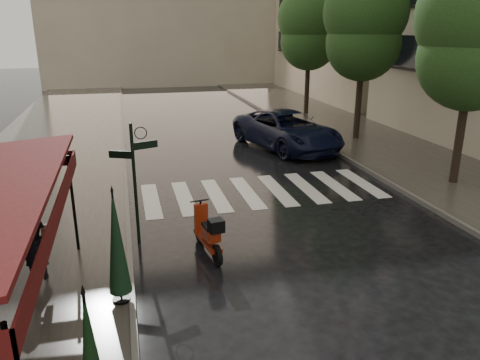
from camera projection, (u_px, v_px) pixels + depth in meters
name	position (u px, v px, depth m)	size (l,w,h in m)	color
ground	(206.00, 299.00, 9.47)	(120.00, 120.00, 0.00)	black
sidewalk_near	(49.00, 158.00, 19.48)	(6.00, 60.00, 0.12)	#38332D
sidewalk_far	(369.00, 138.00, 22.87)	(5.50, 60.00, 0.12)	#38332D
curb_near	(124.00, 153.00, 20.17)	(0.12, 60.00, 0.16)	#595651
curb_far	(316.00, 141.00, 22.22)	(0.12, 60.00, 0.16)	#595651
crosswalk	(262.00, 191.00, 15.68)	(7.85, 3.20, 0.01)	silver
signpost	(134.00, 174.00, 11.39)	(1.17, 0.29, 3.10)	black
tree_near	(476.00, 24.00, 14.63)	(3.80, 3.80, 7.99)	black
tree_mid	(365.00, 19.00, 20.97)	(3.80, 3.80, 8.34)	black
tree_far	(310.00, 23.00, 27.51)	(3.80, 3.80, 8.16)	black
pedestrian_with_umbrella	(30.00, 208.00, 9.55)	(0.98, 1.00, 2.43)	black
scooter	(209.00, 234.00, 11.18)	(0.61, 1.79, 1.18)	black
parked_car	(287.00, 130.00, 21.05)	(2.75, 5.96, 1.66)	black
parasol_back	(117.00, 242.00, 8.83)	(0.44, 0.44, 2.34)	black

